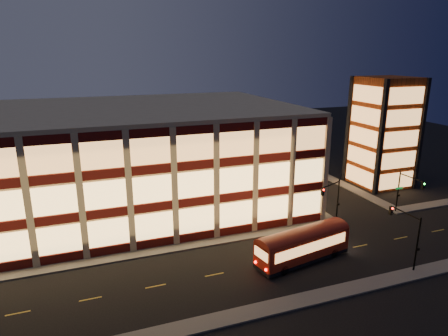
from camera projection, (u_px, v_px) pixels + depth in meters
name	position (u px, v px, depth m)	size (l,w,h in m)	color
ground	(163.00, 254.00, 44.58)	(200.00, 200.00, 0.00)	black
sidewalk_office_south	(135.00, 254.00, 44.46)	(54.00, 2.00, 0.15)	#514F4C
sidewalk_office_east	(276.00, 185.00, 67.55)	(2.00, 30.00, 0.15)	#514F4C
sidewalk_tower_south	(429.00, 205.00, 58.82)	(14.00, 2.00, 0.15)	#514F4C
sidewalk_tower_west	(331.00, 179.00, 71.23)	(2.00, 30.00, 0.15)	#514F4C
sidewalk_near	(196.00, 325.00, 32.85)	(100.00, 2.00, 0.15)	#514F4C
office_building	(116.00, 158.00, 56.83)	(50.45, 30.45, 14.50)	tan
stair_tower	(383.00, 132.00, 66.20)	(8.60, 8.60, 18.00)	#8C3814
traffic_signal_far	(333.00, 195.00, 51.07)	(3.79, 1.87, 6.00)	black
traffic_signal_right	(407.00, 188.00, 54.07)	(1.20, 4.37, 6.00)	black
traffic_signal_near	(407.00, 229.00, 41.35)	(0.32, 4.45, 6.00)	black
trolley_bus	(303.00, 243.00, 42.70)	(11.35, 4.76, 3.74)	maroon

